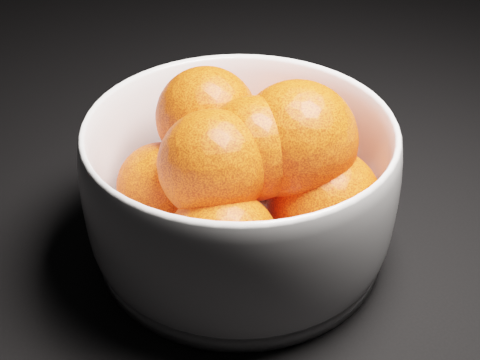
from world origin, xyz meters
TOP-DOWN VIEW (x-y plane):
  - bowl at (0.25, -0.25)m, footprint 0.24×0.24m
  - orange_pile at (0.26, -0.26)m, footprint 0.19×0.18m

SIDE VIEW (x-z plane):
  - bowl at x=0.25m, z-range 0.00..0.12m
  - orange_pile at x=0.26m, z-range 0.01..0.14m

